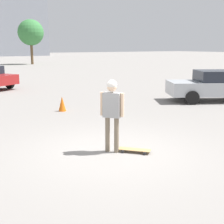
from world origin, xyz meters
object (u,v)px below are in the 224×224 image
skateboard (134,150)px  traffic_cone (62,104)px  person (112,106)px  car_parked_near (216,85)px

skateboard → traffic_cone: size_ratio=1.26×
person → skateboard: bearing=13.0°
car_parked_near → traffic_cone: 7.34m
traffic_cone → car_parked_near: bearing=-103.7°
skateboard → person: bearing=9.7°
person → car_parked_near: bearing=75.2°
skateboard → traffic_cone: 5.62m
traffic_cone → skateboard: bearing=174.5°
person → traffic_cone: 5.40m
person → skateboard: (-0.35, -0.44, -1.08)m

